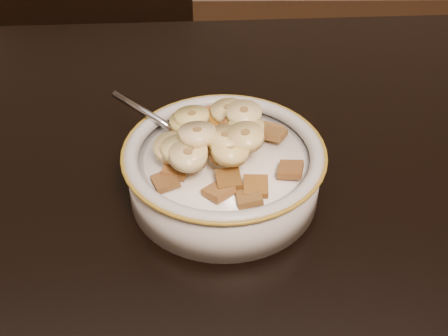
{
  "coord_description": "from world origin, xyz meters",
  "views": [
    {
      "loc": [
        0.14,
        -0.29,
        1.1
      ],
      "look_at": [
        0.15,
        0.1,
        0.78
      ],
      "focal_mm": 45.0,
      "sensor_mm": 36.0,
      "label": 1
    }
  ],
  "objects_px": {
    "spoon": "(198,144)",
    "table": "(47,291)",
    "cereal_bowl": "(224,176)",
    "chair": "(93,113)"
  },
  "relations": [
    {
      "from": "spoon",
      "to": "table",
      "type": "bearing_deg",
      "value": -14.12
    },
    {
      "from": "cereal_bowl",
      "to": "chair",
      "type": "bearing_deg",
      "value": 114.82
    },
    {
      "from": "chair",
      "to": "spoon",
      "type": "xyz_separation_m",
      "value": [
        0.24,
        -0.55,
        0.34
      ]
    },
    {
      "from": "table",
      "to": "chair",
      "type": "distance_m",
      "value": 0.72
    },
    {
      "from": "chair",
      "to": "spoon",
      "type": "bearing_deg",
      "value": -72.69
    },
    {
      "from": "table",
      "to": "cereal_bowl",
      "type": "height_order",
      "value": "cereal_bowl"
    },
    {
      "from": "table",
      "to": "spoon",
      "type": "bearing_deg",
      "value": 39.39
    },
    {
      "from": "cereal_bowl",
      "to": "table",
      "type": "bearing_deg",
      "value": -146.72
    },
    {
      "from": "table",
      "to": "spoon",
      "type": "xyz_separation_m",
      "value": [
        0.12,
        0.11,
        0.07
      ]
    },
    {
      "from": "chair",
      "to": "spoon",
      "type": "distance_m",
      "value": 0.69
    }
  ]
}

